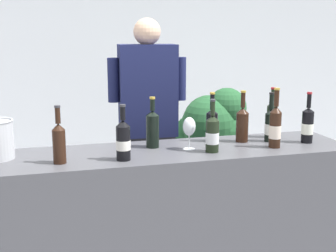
% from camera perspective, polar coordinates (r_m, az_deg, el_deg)
% --- Properties ---
extents(wall_back, '(8.00, 0.10, 2.80)m').
position_cam_1_polar(wall_back, '(5.19, -7.82, 9.02)').
color(wall_back, silver).
rests_on(wall_back, ground_plane).
extents(counter, '(2.33, 0.55, 0.94)m').
position_cam_1_polar(counter, '(2.87, -0.59, -12.26)').
color(counter, '#4C4C51').
rests_on(counter, ground_plane).
extents(wine_bottle_0, '(0.07, 0.07, 0.32)m').
position_cam_1_polar(wine_bottle_0, '(2.50, -13.65, -1.92)').
color(wine_bottle_0, black).
rests_on(wine_bottle_0, counter).
extents(wine_bottle_1, '(0.08, 0.08, 0.33)m').
position_cam_1_polar(wine_bottle_1, '(3.02, 17.26, 0.14)').
color(wine_bottle_1, black).
rests_on(wine_bottle_1, counter).
extents(wine_bottle_2, '(0.07, 0.07, 0.37)m').
position_cam_1_polar(wine_bottle_2, '(2.84, 13.43, -0.05)').
color(wine_bottle_2, black).
rests_on(wine_bottle_2, counter).
extents(wine_bottle_3, '(0.07, 0.07, 0.32)m').
position_cam_1_polar(wine_bottle_3, '(2.99, 12.85, 0.14)').
color(wine_bottle_3, black).
rests_on(wine_bottle_3, counter).
extents(wine_bottle_4, '(0.08, 0.08, 0.33)m').
position_cam_1_polar(wine_bottle_4, '(2.95, 9.39, 0.37)').
color(wine_bottle_4, black).
rests_on(wine_bottle_4, counter).
extents(wine_bottle_5, '(0.08, 0.08, 0.31)m').
position_cam_1_polar(wine_bottle_5, '(2.77, -1.97, -0.24)').
color(wine_bottle_5, black).
rests_on(wine_bottle_5, counter).
extents(wine_bottle_6, '(0.08, 0.08, 0.32)m').
position_cam_1_polar(wine_bottle_6, '(2.67, 5.64, -0.99)').
color(wine_bottle_6, black).
rests_on(wine_bottle_6, counter).
extents(wine_bottle_7, '(0.07, 0.07, 0.34)m').
position_cam_1_polar(wine_bottle_7, '(3.11, 13.03, 0.84)').
color(wine_bottle_7, black).
rests_on(wine_bottle_7, counter).
extents(wine_bottle_8, '(0.08, 0.08, 0.32)m').
position_cam_1_polar(wine_bottle_8, '(2.94, 5.58, 0.15)').
color(wine_bottle_8, black).
rests_on(wine_bottle_8, counter).
extents(wine_bottle_9, '(0.08, 0.08, 0.31)m').
position_cam_1_polar(wine_bottle_9, '(2.50, -5.70, -1.77)').
color(wine_bottle_9, black).
rests_on(wine_bottle_9, counter).
extents(wine_glass, '(0.08, 0.08, 0.20)m').
position_cam_1_polar(wine_glass, '(2.71, 2.70, -0.21)').
color(wine_glass, silver).
rests_on(wine_glass, counter).
extents(person_server, '(0.56, 0.27, 1.74)m').
position_cam_1_polar(person_server, '(3.29, -2.55, -2.08)').
color(person_server, black).
rests_on(person_server, ground_plane).
extents(potted_shrub, '(0.61, 0.63, 1.17)m').
position_cam_1_polar(potted_shrub, '(3.98, 5.51, -0.83)').
color(potted_shrub, brown).
rests_on(potted_shrub, ground_plane).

